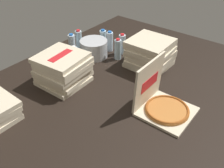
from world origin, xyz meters
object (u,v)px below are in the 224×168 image
(pizza_stack_right_far, at_px, (63,69))
(water_bottle_4, at_px, (110,41))
(water_bottle_1, at_px, (103,40))
(water_bottle_5, at_px, (79,40))
(water_bottle_3, at_px, (75,57))
(ice_bucket, at_px, (94,48))
(open_pizza_box, at_px, (162,103))
(water_bottle_0, at_px, (72,44))
(pizza_stack_center_far, at_px, (150,53))
(water_bottle_2, at_px, (118,49))
(water_bottle_6, at_px, (122,44))

(pizza_stack_right_far, height_order, water_bottle_4, pizza_stack_right_far)
(water_bottle_1, distance_m, water_bottle_5, 0.26)
(water_bottle_3, distance_m, water_bottle_4, 0.48)
(ice_bucket, bearing_deg, open_pizza_box, -108.54)
(open_pizza_box, distance_m, ice_bucket, 1.03)
(pizza_stack_right_far, bearing_deg, water_bottle_5, 32.09)
(open_pizza_box, height_order, water_bottle_0, open_pizza_box)
(pizza_stack_center_far, height_order, water_bottle_5, pizza_stack_center_far)
(open_pizza_box, xyz_separation_m, ice_bucket, (0.33, 0.98, 0.02))
(water_bottle_0, bearing_deg, water_bottle_2, -65.34)
(pizza_stack_center_far, height_order, water_bottle_2, pizza_stack_center_far)
(water_bottle_1, height_order, water_bottle_2, same)
(water_bottle_4, xyz_separation_m, water_bottle_5, (-0.18, 0.29, 0.00))
(water_bottle_1, height_order, water_bottle_5, same)
(pizza_stack_right_far, relative_size, water_bottle_3, 1.92)
(pizza_stack_right_far, relative_size, water_bottle_5, 1.92)
(water_bottle_4, height_order, water_bottle_6, same)
(pizza_stack_right_far, xyz_separation_m, water_bottle_5, (0.55, 0.34, -0.03))
(water_bottle_0, xyz_separation_m, water_bottle_4, (0.30, -0.27, 0.00))
(water_bottle_2, distance_m, water_bottle_6, 0.12)
(open_pizza_box, distance_m, water_bottle_0, 1.22)
(pizza_stack_center_far, relative_size, water_bottle_6, 1.82)
(water_bottle_3, xyz_separation_m, water_bottle_5, (0.30, 0.23, 0.00))
(water_bottle_4, bearing_deg, water_bottle_0, 137.55)
(ice_bucket, bearing_deg, pizza_stack_center_far, -70.28)
(water_bottle_5, xyz_separation_m, water_bottle_6, (0.21, -0.43, 0.00))
(water_bottle_0, height_order, water_bottle_2, same)
(water_bottle_4, bearing_deg, open_pizza_box, -119.71)
(pizza_stack_right_far, relative_size, water_bottle_0, 1.92)
(water_bottle_6, bearing_deg, pizza_stack_right_far, 173.49)
(pizza_stack_right_far, height_order, water_bottle_1, pizza_stack_right_far)
(pizza_stack_right_far, bearing_deg, water_bottle_6, -6.51)
(water_bottle_3, bearing_deg, water_bottle_1, 4.11)
(water_bottle_5, bearing_deg, water_bottle_0, -172.74)
(water_bottle_5, distance_m, water_bottle_6, 0.48)
(water_bottle_5, bearing_deg, water_bottle_2, -79.15)
(water_bottle_1, relative_size, water_bottle_5, 1.00)
(water_bottle_4, bearing_deg, water_bottle_3, 173.71)
(open_pizza_box, xyz_separation_m, water_bottle_5, (0.35, 1.22, 0.03))
(ice_bucket, height_order, water_bottle_0, water_bottle_0)
(water_bottle_3, height_order, water_bottle_6, same)
(ice_bucket, distance_m, water_bottle_6, 0.30)
(ice_bucket, relative_size, water_bottle_3, 1.27)
(water_bottle_6, bearing_deg, water_bottle_0, 128.11)
(water_bottle_0, bearing_deg, ice_bucket, -66.72)
(ice_bucket, distance_m, water_bottle_0, 0.24)
(ice_bucket, xyz_separation_m, water_bottle_2, (0.11, -0.23, 0.02))
(water_bottle_1, bearing_deg, pizza_stack_right_far, -168.75)
(water_bottle_5, bearing_deg, pizza_stack_right_far, -147.91)
(water_bottle_5, relative_size, water_bottle_6, 1.00)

